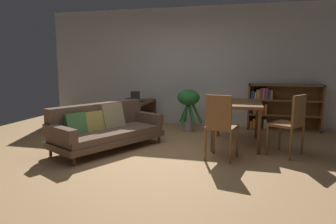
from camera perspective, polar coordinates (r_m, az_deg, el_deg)
ground_plane at (r=4.74m, az=-2.86°, el=-8.27°), size 8.16×8.16×0.00m
back_wall_panel at (r=7.15m, az=3.50°, el=8.51°), size 6.80×0.10×2.70m
fabric_couch at (r=5.18m, az=-11.87°, el=-2.94°), size 1.58×2.03×0.75m
media_console at (r=6.72m, az=-5.31°, el=-0.60°), size 0.38×1.23×0.59m
open_laptop at (r=6.85m, az=-5.77°, el=2.25°), size 0.47×0.32×0.06m
desk_speaker at (r=6.34m, az=-6.21°, el=2.71°), size 0.19×0.19×0.26m
potted_floor_plant at (r=6.33m, az=3.91°, el=1.88°), size 0.54×0.47×0.89m
dining_table at (r=5.40m, az=12.92°, el=0.97°), size 0.82×1.18×0.76m
dining_chair_near at (r=4.46m, az=9.93°, el=-2.18°), size 0.49×0.51×0.98m
dining_chair_far at (r=4.96m, az=22.19°, el=-1.61°), size 0.59×0.60×0.96m
bookshelf at (r=6.94m, az=20.06°, el=0.86°), size 1.50×0.32×0.99m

